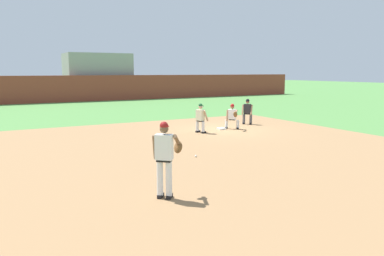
# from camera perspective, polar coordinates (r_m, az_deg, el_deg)

# --- Properties ---
(ground_plane) EXTENTS (160.00, 160.00, 0.00)m
(ground_plane) POSITION_cam_1_polar(r_m,az_deg,el_deg) (19.61, 4.49, -0.23)
(ground_plane) COLOR #518942
(infield_dirt_patch) EXTENTS (18.00, 18.00, 0.01)m
(infield_dirt_patch) POSITION_cam_1_polar(r_m,az_deg,el_deg) (14.29, 1.76, -3.53)
(infield_dirt_patch) COLOR #9E754C
(infield_dirt_patch) RESTS_ON ground
(first_base_bag) EXTENTS (0.38, 0.38, 0.09)m
(first_base_bag) POSITION_cam_1_polar(r_m,az_deg,el_deg) (19.60, 4.50, -0.10)
(first_base_bag) COLOR white
(first_base_bag) RESTS_ON ground
(baseball) EXTENTS (0.07, 0.07, 0.07)m
(baseball) POSITION_cam_1_polar(r_m,az_deg,el_deg) (13.31, 0.59, -4.30)
(baseball) COLOR white
(baseball) RESTS_ON ground
(pitcher) EXTENTS (0.85, 0.54, 1.86)m
(pitcher) POSITION_cam_1_polar(r_m,az_deg,el_deg) (8.90, -4.10, -4.13)
(pitcher) COLOR black
(pitcher) RESTS_ON ground
(first_baseman) EXTENTS (0.71, 1.09, 1.34)m
(first_baseman) POSITION_cam_1_polar(r_m,az_deg,el_deg) (19.70, 6.17, 1.94)
(first_baseman) COLOR black
(first_baseman) RESTS_ON ground
(baserunner) EXTENTS (0.55, 0.66, 1.46)m
(baserunner) POSITION_cam_1_polar(r_m,az_deg,el_deg) (18.38, 1.30, 1.69)
(baserunner) COLOR black
(baserunner) RESTS_ON ground
(umpire) EXTENTS (0.67, 0.67, 1.46)m
(umpire) POSITION_cam_1_polar(r_m,az_deg,el_deg) (21.63, 8.45, 2.65)
(umpire) COLOR black
(umpire) RESTS_ON ground
(outfield_wall) EXTENTS (48.00, 0.50, 2.60)m
(outfield_wall) POSITION_cam_1_polar(r_m,az_deg,el_deg) (39.72, -13.04, 5.96)
(outfield_wall) COLOR brown
(outfield_wall) RESTS_ON ground
(stadium_seating_block) EXTENTS (6.78, 4.20, 4.90)m
(stadium_seating_block) POSITION_cam_1_polar(r_m,az_deg,el_deg) (42.49, -14.15, 7.67)
(stadium_seating_block) COLOR gray
(stadium_seating_block) RESTS_ON ground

